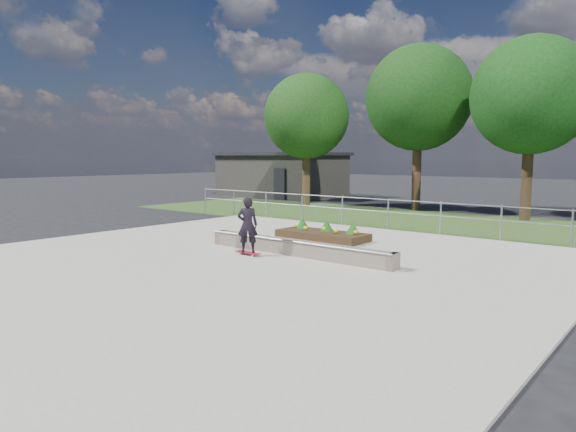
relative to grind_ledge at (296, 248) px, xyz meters
name	(u,v)px	position (x,y,z in m)	size (l,w,h in m)	color
ground	(245,263)	(-0.51, -1.45, -0.26)	(120.00, 120.00, 0.00)	black
grass_verge	(428,221)	(-0.51, 9.55, -0.25)	(30.00, 8.00, 0.02)	#2D481D
concrete_slab	(245,262)	(-0.51, -1.45, -0.23)	(15.00, 15.00, 0.06)	#A59F93
fence	(388,210)	(-0.51, 6.05, 0.51)	(20.06, 0.06, 1.20)	#92949A
building	(281,174)	(-14.51, 16.54, 1.25)	(8.40, 5.40, 3.00)	#292724
tree_far_left	(306,117)	(-8.51, 11.55, 4.59)	(4.55, 4.55, 7.15)	#372516
tree_mid_left	(419,98)	(-3.01, 13.55, 5.34)	(5.25, 5.25, 8.25)	#331E14
tree_mid_right	(531,96)	(2.49, 12.55, 4.97)	(4.90, 4.90, 7.70)	black
grind_ledge	(296,248)	(0.00, 0.00, 0.00)	(6.00, 0.44, 0.43)	#695B4D
planter_bed	(323,233)	(-1.03, 2.69, -0.02)	(3.00, 1.20, 0.61)	black
skateboarder	(248,225)	(-1.00, -0.82, 0.62)	(0.80, 0.63, 1.58)	silver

